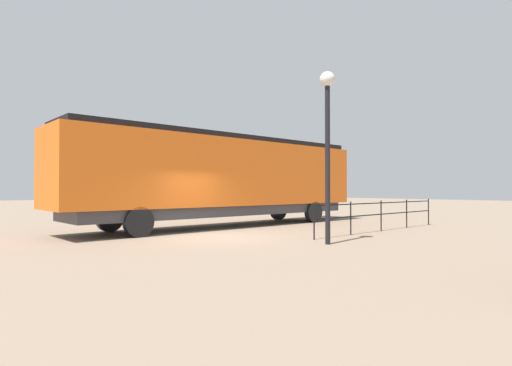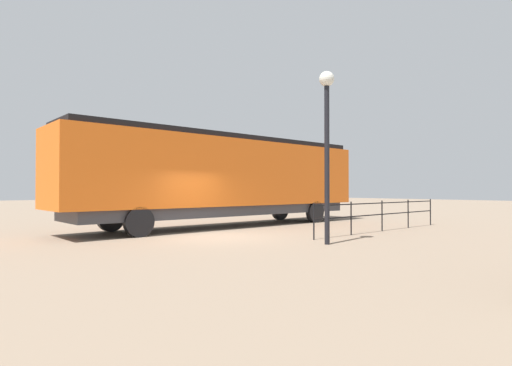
# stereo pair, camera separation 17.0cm
# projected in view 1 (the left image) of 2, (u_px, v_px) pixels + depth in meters

# --- Properties ---
(ground_plane) EXTENTS (120.00, 120.00, 0.00)m
(ground_plane) POSITION_uv_depth(u_px,v_px,m) (217.00, 237.00, 14.77)
(ground_plane) COLOR #84705B
(locomotive) EXTENTS (2.87, 15.25, 4.19)m
(locomotive) POSITION_uv_depth(u_px,v_px,m) (234.00, 176.00, 19.31)
(locomotive) COLOR orange
(locomotive) RESTS_ON ground_plane
(lamp_post) EXTENTS (0.48, 0.48, 5.45)m
(lamp_post) POSITION_uv_depth(u_px,v_px,m) (327.00, 125.00, 12.87)
(lamp_post) COLOR black
(lamp_post) RESTS_ON ground_plane
(platform_fence) EXTENTS (0.05, 8.66, 1.26)m
(platform_fence) POSITION_uv_depth(u_px,v_px,m) (381.00, 211.00, 16.88)
(platform_fence) COLOR black
(platform_fence) RESTS_ON ground_plane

